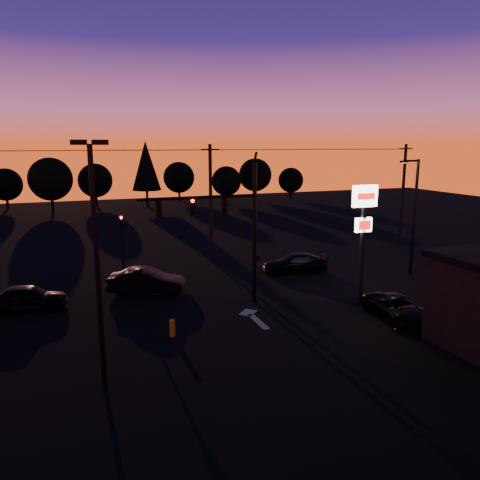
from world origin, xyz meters
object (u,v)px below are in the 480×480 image
object	(u,v)px
streetlight	(414,212)
car_right	(295,263)
car_mid	(147,281)
suv_parked	(398,308)
pylon_sign	(364,219)
traffic_signal_mast	(228,219)
secondary_signal	(122,237)
parking_lot_light	(96,251)
bollard	(172,328)
car_left	(28,297)

from	to	relation	value
streetlight	car_right	distance (m)	8.83
car_mid	car_right	world-z (taller)	car_mid
suv_parked	pylon_sign	bearing A→B (deg)	104.54
traffic_signal_mast	car_right	world-z (taller)	traffic_signal_mast
car_right	pylon_sign	bearing A→B (deg)	16.74
traffic_signal_mast	car_right	bearing A→B (deg)	35.86
traffic_signal_mast	secondary_signal	distance (m)	9.19
parking_lot_light	secondary_signal	bearing A→B (deg)	80.21
streetlight	bollard	world-z (taller)	streetlight
pylon_sign	bollard	world-z (taller)	pylon_sign
secondary_signal	bollard	distance (m)	11.09
secondary_signal	suv_parked	xyz separation A→B (m)	(12.43, -12.75, -2.25)
car_right	parking_lot_light	bearing A→B (deg)	-35.84
traffic_signal_mast	suv_parked	bearing A→B (deg)	-34.90
car_mid	streetlight	bearing A→B (deg)	-74.86
traffic_signal_mast	car_mid	world-z (taller)	traffic_signal_mast
parking_lot_light	car_mid	xyz separation A→B (m)	(3.42, 10.77, -4.51)
pylon_sign	car_left	size ratio (longest dim) A/B	1.65
traffic_signal_mast	pylon_sign	distance (m)	7.52
traffic_signal_mast	streetlight	xyz separation A→B (m)	(14.01, 1.51, -0.52)
traffic_signal_mast	secondary_signal	bearing A→B (deg)	123.19
secondary_signal	pylon_sign	bearing A→B (deg)	-39.77
car_right	car_mid	bearing A→B (deg)	-69.91
car_right	suv_parked	bearing A→B (deg)	18.46
car_mid	car_right	size ratio (longest dim) A/B	1.01
parking_lot_light	car_right	world-z (taller)	parking_lot_light
bollard	car_mid	world-z (taller)	car_mid
secondary_signal	car_right	distance (m)	12.16
traffic_signal_mast	pylon_sign	size ratio (longest dim) A/B	1.26
car_left	car_right	size ratio (longest dim) A/B	0.90
car_mid	car_right	bearing A→B (deg)	-61.75
streetlight	car_mid	size ratio (longest dim) A/B	1.73
pylon_sign	car_left	xyz separation A→B (m)	(-17.70, 5.64, -4.21)
traffic_signal_mast	car_left	distance (m)	11.84
pylon_sign	car_right	world-z (taller)	pylon_sign
car_left	pylon_sign	bearing A→B (deg)	-97.37
streetlight	car_right	bearing A→B (deg)	154.96
streetlight	suv_parked	xyz separation A→B (m)	(-6.48, -6.76, -3.81)
secondary_signal	car_mid	distance (m)	4.37
parking_lot_light	bollard	bearing A→B (deg)	47.11
parking_lot_light	pylon_sign	bearing A→B (deg)	17.23
bollard	car_mid	size ratio (longest dim) A/B	0.18
streetlight	car_right	world-z (taller)	streetlight
bollard	car_left	distance (m)	9.25
traffic_signal_mast	car_mid	bearing A→B (deg)	136.48
traffic_signal_mast	parking_lot_light	bearing A→B (deg)	-136.63
secondary_signal	parking_lot_light	world-z (taller)	parking_lot_light
secondary_signal	streetlight	xyz separation A→B (m)	(18.91, -5.99, 1.56)
traffic_signal_mast	parking_lot_light	xyz separation A→B (m)	(-7.40, -6.99, 0.33)
bollard	parking_lot_light	bearing A→B (deg)	-132.89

